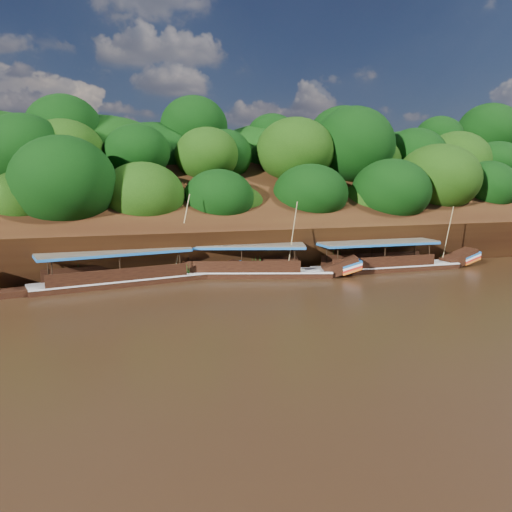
# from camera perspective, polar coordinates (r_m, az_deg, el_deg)

# --- Properties ---
(ground) EXTENTS (160.00, 160.00, 0.00)m
(ground) POSITION_cam_1_polar(r_m,az_deg,el_deg) (32.68, 5.39, -4.92)
(ground) COLOR black
(ground) RESTS_ON ground
(riverbank) EXTENTS (120.00, 30.06, 19.40)m
(riverbank) POSITION_cam_1_polar(r_m,az_deg,el_deg) (53.62, -4.60, 2.44)
(riverbank) COLOR black
(riverbank) RESTS_ON ground
(boat_0) EXTENTS (15.75, 3.20, 5.94)m
(boat_0) POSITION_cam_1_polar(r_m,az_deg,el_deg) (44.54, 15.56, -0.82)
(boat_0) COLOR black
(boat_0) RESTS_ON ground
(boat_1) EXTENTS (14.99, 6.70, 6.53)m
(boat_1) POSITION_cam_1_polar(r_m,az_deg,el_deg) (40.08, 0.63, -1.50)
(boat_1) COLOR black
(boat_1) RESTS_ON ground
(boat_2) EXTENTS (16.57, 5.13, 7.10)m
(boat_2) POSITION_cam_1_polar(r_m,az_deg,el_deg) (38.44, -13.15, -2.17)
(boat_2) COLOR black
(boat_2) RESTS_ON ground
(reeds) EXTENTS (49.30, 2.45, 2.15)m
(reeds) POSITION_cam_1_polar(r_m,az_deg,el_deg) (40.33, -3.24, -1.05)
(reeds) COLOR #1A5916
(reeds) RESTS_ON ground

